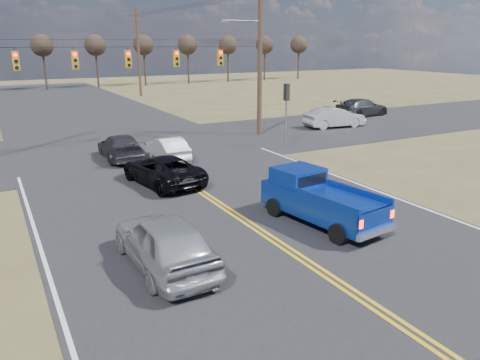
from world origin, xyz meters
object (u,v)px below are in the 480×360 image
pickup_truck (319,199)px  dgrey_car_queue (121,147)px  cross_car_east_near (334,117)px  black_suv (162,170)px  white_car_queue (168,149)px  cross_car_east_far (362,107)px  silver_suv (164,241)px

pickup_truck → dgrey_car_queue: bearing=98.0°
cross_car_east_near → black_suv: bearing=121.6°
pickup_truck → white_car_queue: pickup_truck is taller
black_suv → dgrey_car_queue: (-0.42, 5.72, 0.01)m
black_suv → dgrey_car_queue: bearing=-95.1°
cross_car_east_far → silver_suv: bearing=122.0°
dgrey_car_queue → white_car_queue: bearing=148.7°
silver_suv → cross_car_east_near: 24.99m
black_suv → white_car_queue: black_suv is taller
cross_car_east_near → cross_car_east_far: (5.87, 3.40, -0.00)m
pickup_truck → silver_suv: size_ratio=1.07×
silver_suv → cross_car_east_near: (19.26, 15.92, -0.03)m
black_suv → dgrey_car_queue: size_ratio=1.02×
dgrey_car_queue → cross_car_east_near: 17.08m
black_suv → cross_car_east_far: bearing=-162.3°
pickup_truck → cross_car_east_near: size_ratio=1.07×
cross_car_east_far → cross_car_east_near: bearing=114.5°
white_car_queue → dgrey_car_queue: (-2.23, 1.49, 0.04)m
silver_suv → dgrey_car_queue: size_ratio=1.00×
black_suv → cross_car_east_near: 18.34m
black_suv → dgrey_car_queue: 5.74m
pickup_truck → cross_car_east_near: 20.15m
white_car_queue → cross_car_east_far: (20.57, 7.13, 0.13)m
pickup_truck → cross_car_east_near: pickup_truck is taller
silver_suv → cross_car_east_far: size_ratio=0.88×
cross_car_east_far → black_suv: bearing=111.3°
cross_car_east_far → white_car_queue: bearing=103.5°
black_suv → silver_suv: bearing=61.7°
silver_suv → cross_car_east_far: (25.13, 19.32, -0.03)m
white_car_queue → cross_car_east_far: bearing=-159.2°
white_car_queue → black_suv: bearing=68.5°
pickup_truck → white_car_queue: bearing=89.3°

